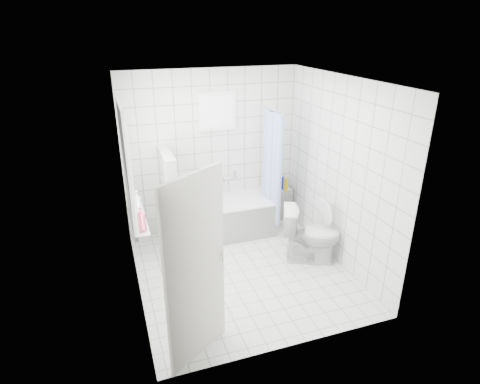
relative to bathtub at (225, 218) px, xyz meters
name	(u,v)px	position (x,y,z in m)	size (l,w,h in m)	color
ground	(242,271)	(-0.09, -1.12, -0.29)	(3.00, 3.00, 0.00)	white
ceiling	(243,80)	(-0.09, -1.12, 2.31)	(3.00, 3.00, 0.00)	white
wall_back	(212,152)	(-0.09, 0.38, 1.01)	(2.80, 0.02, 2.60)	white
wall_front	(295,240)	(-0.09, -2.62, 1.01)	(2.80, 0.02, 2.60)	white
wall_left	(130,199)	(-1.49, -1.12, 1.01)	(0.02, 3.00, 2.60)	white
wall_right	(338,173)	(1.31, -1.12, 1.01)	(0.02, 3.00, 2.60)	white
window_left	(129,167)	(-1.44, -0.82, 1.31)	(0.01, 0.90, 1.40)	white
window_back	(218,112)	(0.01, 0.33, 1.66)	(0.50, 0.01, 0.50)	white
window_sill	(139,221)	(-1.40, -0.82, 0.57)	(0.18, 1.02, 0.08)	white
door	(196,271)	(-1.00, -2.38, 0.71)	(0.04, 0.80, 2.00)	silver
bathtub	(225,218)	(0.00, 0.00, 0.00)	(1.62, 0.77, 0.58)	white
partition_wall	(169,200)	(-0.87, -0.05, 0.46)	(0.15, 0.85, 1.50)	white
tiled_ledge	(279,203)	(1.08, 0.25, -0.02)	(0.40, 0.24, 0.55)	white
toilet	(311,234)	(0.94, -1.16, 0.12)	(0.46, 0.81, 0.83)	white
curtain_rod	(271,109)	(0.75, -0.02, 1.71)	(0.02, 0.02, 0.80)	silver
shower_curtain	(272,169)	(0.75, -0.16, 0.81)	(0.14, 0.48, 1.78)	#4B6BDD
tub_faucet	(224,178)	(0.10, 0.33, 0.56)	(0.18, 0.06, 0.06)	silver
sill_bottles	(139,210)	(-1.39, -0.89, 0.75)	(0.17, 0.81, 0.32)	#E05776
ledge_bottles	(282,184)	(1.11, 0.20, 0.37)	(0.16, 0.17, 0.23)	#1A26D1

